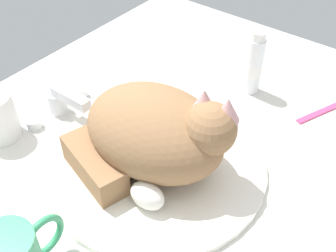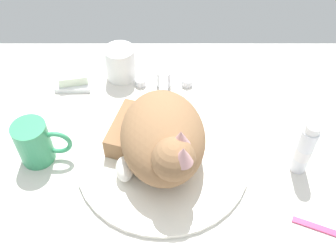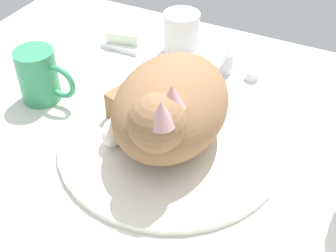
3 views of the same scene
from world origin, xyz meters
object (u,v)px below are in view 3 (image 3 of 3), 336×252
Objects in this scene: rinse_cup at (181,33)px; coffee_mug at (40,76)px; faucet at (222,63)px; cat at (168,107)px; soap_bar at (125,35)px.

coffee_mug is at bearing -120.46° from rinse_cup.
coffee_mug is at bearing -140.38° from faucet.
faucet is 11.99cm from rinse_cup.
rinse_cup is at bearing 110.97° from cat.
faucet is at bearing 39.62° from coffee_mug.
coffee_mug is (-26.35, 1.50, -3.14)cm from cat.
faucet reaches higher than soap_bar.
faucet is 2.06× the size of soap_bar.
cat is (-0.25, -23.53, 5.34)cm from faucet.
cat is at bearing -90.62° from faucet.
rinse_cup is (15.60, 26.53, -0.60)cm from coffee_mug.
cat is at bearing -47.66° from soap_bar.
cat reaches higher than soap_bar.
soap_bar is (3.72, 23.34, -2.58)cm from coffee_mug.
cat is 2.22× the size of coffee_mug.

